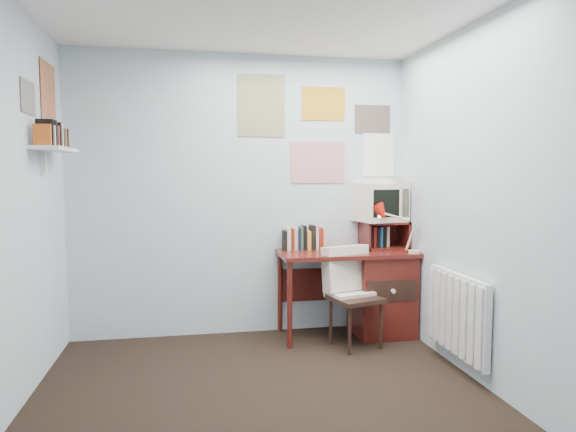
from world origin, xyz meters
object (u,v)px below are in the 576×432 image
object	(u,v)px
tv_riser	(384,235)
wall_shelf	(55,149)
desk_chair	(356,299)
radiator	(457,314)
desk	(375,289)
crt_tv	(380,201)
desk_lamp	(415,232)

from	to	relation	value
tv_riser	wall_shelf	xyz separation A→B (m)	(-2.69, -0.49, 0.74)
desk_chair	radiator	distance (m)	0.85
desk	desk_chair	bearing A→B (deg)	-133.01
tv_riser	radiator	xyz separation A→B (m)	(0.17, -1.04, -0.47)
tv_riser	crt_tv	xyz separation A→B (m)	(-0.04, 0.02, 0.32)
desk_lamp	radiator	xyz separation A→B (m)	(0.02, -0.71, -0.53)
desk_lamp	tv_riser	xyz separation A→B (m)	(-0.15, 0.33, -0.06)
wall_shelf	tv_riser	bearing A→B (deg)	10.32
desk_chair	crt_tv	distance (m)	0.98
radiator	crt_tv	bearing A→B (deg)	101.11
desk	desk_lamp	world-z (taller)	desk_lamp
crt_tv	desk_chair	bearing A→B (deg)	-141.05
desk	tv_riser	size ratio (longest dim) A/B	3.00
desk	crt_tv	world-z (taller)	crt_tv
crt_tv	wall_shelf	world-z (taller)	wall_shelf
desk	radiator	size ratio (longest dim) A/B	1.50
desk_chair	wall_shelf	world-z (taller)	wall_shelf
tv_riser	crt_tv	distance (m)	0.32
crt_tv	radiator	world-z (taller)	crt_tv
desk	desk_lamp	bearing A→B (deg)	-39.28
desk_lamp	tv_riser	world-z (taller)	desk_lamp
tv_riser	crt_tv	size ratio (longest dim) A/B	0.99
desk_chair	crt_tv	xyz separation A→B (m)	(0.36, 0.44, 0.79)
desk	desk_lamp	distance (m)	0.65
desk_lamp	wall_shelf	world-z (taller)	wall_shelf
desk_lamp	crt_tv	distance (m)	0.47
desk_chair	wall_shelf	xyz separation A→B (m)	(-2.29, -0.07, 1.21)
desk	crt_tv	distance (m)	0.81
desk_chair	desk_lamp	world-z (taller)	desk_lamp
desk	desk_lamp	size ratio (longest dim) A/B	3.17
desk	tv_riser	distance (m)	0.51
desk	radiator	distance (m)	0.97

